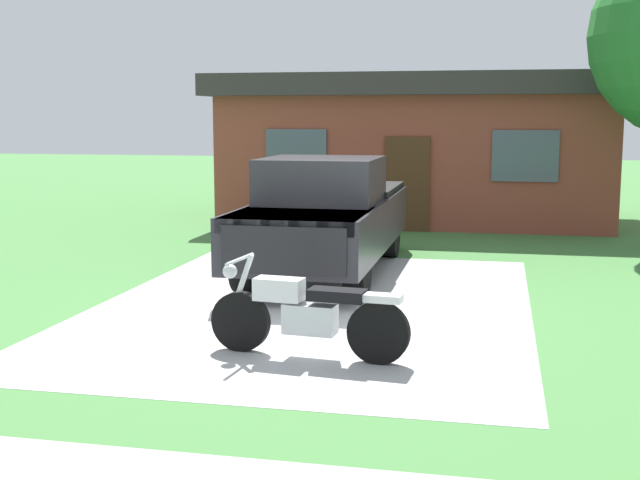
% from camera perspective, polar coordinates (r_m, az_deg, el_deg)
% --- Properties ---
extents(ground_plane, '(80.00, 80.00, 0.00)m').
position_cam_1_polar(ground_plane, '(11.39, -0.43, -4.49)').
color(ground_plane, '#478140').
extents(driveway_pad, '(5.76, 8.04, 0.01)m').
position_cam_1_polar(driveway_pad, '(11.39, -0.43, -4.47)').
color(driveway_pad, '#B8B8B8').
rests_on(driveway_pad, ground).
extents(motorcycle, '(2.21, 0.70, 1.09)m').
position_cam_1_polar(motorcycle, '(8.91, -0.94, -5.05)').
color(motorcycle, black).
rests_on(motorcycle, ground).
extents(pickup_truck, '(2.00, 5.63, 1.90)m').
position_cam_1_polar(pickup_truck, '(13.70, 0.48, 1.77)').
color(pickup_truck, black).
rests_on(pickup_truck, ground).
extents(neighbor_house, '(9.60, 5.60, 3.50)m').
position_cam_1_polar(neighbor_house, '(21.08, 6.73, 6.35)').
color(neighbor_house, brown).
rests_on(neighbor_house, ground).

